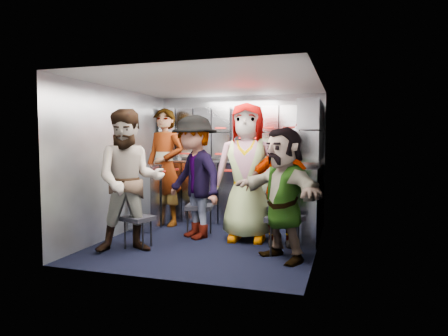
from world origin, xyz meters
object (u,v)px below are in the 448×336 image
(jump_seat_center, at_px, (250,206))
(attendant_standing, at_px, (165,167))
(attendant_arc_a, at_px, (130,181))
(jump_seat_near_right, at_px, (285,221))
(jump_seat_near_left, at_px, (138,220))
(attendant_arc_b, at_px, (194,177))
(attendant_arc_c, at_px, (247,172))
(jump_seat_mid_left, at_px, (199,208))
(attendant_arc_e, at_px, (283,194))
(jump_seat_mid_right, at_px, (282,211))
(attendant_arc_d, at_px, (280,188))

(jump_seat_center, xyz_separation_m, attendant_standing, (-1.49, 0.37, 0.49))
(attendant_arc_a, bearing_deg, jump_seat_near_right, -16.05)
(jump_seat_near_left, bearing_deg, attendant_standing, 101.42)
(jump_seat_near_right, distance_m, attendant_arc_b, 1.49)
(jump_seat_near_left, distance_m, attendant_arc_a, 0.55)
(jump_seat_near_left, height_order, jump_seat_near_right, jump_seat_near_right)
(jump_seat_center, bearing_deg, jump_seat_near_right, -51.05)
(jump_seat_near_right, height_order, attendant_arc_a, attendant_arc_a)
(attendant_arc_c, bearing_deg, jump_seat_mid_left, 167.74)
(jump_seat_near_left, distance_m, attendant_standing, 1.49)
(attendant_standing, relative_size, attendant_arc_b, 1.10)
(jump_seat_center, bearing_deg, attendant_arc_e, -56.90)
(jump_seat_near_left, xyz_separation_m, jump_seat_mid_right, (1.70, 0.83, 0.06))
(jump_seat_near_left, xyz_separation_m, attendant_arc_c, (1.22, 0.80, 0.58))
(attendant_arc_c, xyz_separation_m, attendant_arc_d, (0.47, -0.15, -0.18))
(jump_seat_center, xyz_separation_m, attendant_arc_c, (0.00, -0.18, 0.49))
(attendant_standing, relative_size, attendant_arc_d, 1.25)
(attendant_standing, xyz_separation_m, attendant_arc_e, (2.10, -1.30, -0.18))
(jump_seat_mid_left, distance_m, jump_seat_near_right, 1.49)
(attendant_arc_b, bearing_deg, attendant_arc_a, -83.44)
(attendant_standing, distance_m, attendant_arc_d, 2.10)
(jump_seat_center, bearing_deg, attendant_arc_b, -159.50)
(jump_seat_mid_right, bearing_deg, attendant_arc_c, -176.25)
(attendant_arc_a, bearing_deg, jump_seat_near_left, 61.37)
(jump_seat_near_left, height_order, attendant_arc_e, attendant_arc_e)
(jump_seat_mid_left, xyz_separation_m, attendant_arc_b, (0.00, -0.18, 0.47))
(attendant_arc_c, bearing_deg, attendant_standing, 154.23)
(attendant_arc_a, bearing_deg, attendant_arc_b, 32.31)
(jump_seat_center, relative_size, attendant_arc_a, 0.29)
(jump_seat_near_left, relative_size, jump_seat_center, 0.84)
(jump_seat_mid_left, height_order, attendant_arc_d, attendant_arc_d)
(jump_seat_near_left, height_order, attendant_arc_a, attendant_arc_a)
(jump_seat_near_right, height_order, attendant_standing, attendant_standing)
(jump_seat_mid_left, height_order, jump_seat_near_right, jump_seat_near_right)
(jump_seat_mid_right, xyz_separation_m, jump_seat_near_right, (0.13, -0.60, -0.00))
(jump_seat_mid_left, xyz_separation_m, jump_seat_center, (0.73, 0.09, 0.06))
(jump_seat_mid_left, height_order, attendant_arc_a, attendant_arc_a)
(jump_seat_mid_left, bearing_deg, jump_seat_mid_right, -2.65)
(attendant_arc_a, xyz_separation_m, attendant_arc_c, (1.22, 0.98, 0.06))
(jump_seat_near_left, bearing_deg, jump_seat_near_right, 7.10)
(jump_seat_center, bearing_deg, attendant_arc_c, -90.00)
(jump_seat_mid_right, xyz_separation_m, attendant_arc_e, (0.13, -0.78, 0.35))
(jump_seat_center, distance_m, jump_seat_mid_right, 0.50)
(jump_seat_center, relative_size, attendant_arc_b, 0.29)
(jump_seat_mid_right, xyz_separation_m, attendant_arc_d, (0.00, -0.18, 0.34))
(attendant_standing, distance_m, attendant_arc_c, 1.59)
(attendant_arc_d, bearing_deg, attendant_arc_c, 146.93)
(jump_seat_center, xyz_separation_m, attendant_arc_b, (-0.73, -0.27, 0.41))
(attendant_arc_c, distance_m, attendant_arc_d, 0.53)
(attendant_arc_b, distance_m, attendant_arc_c, 0.74)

